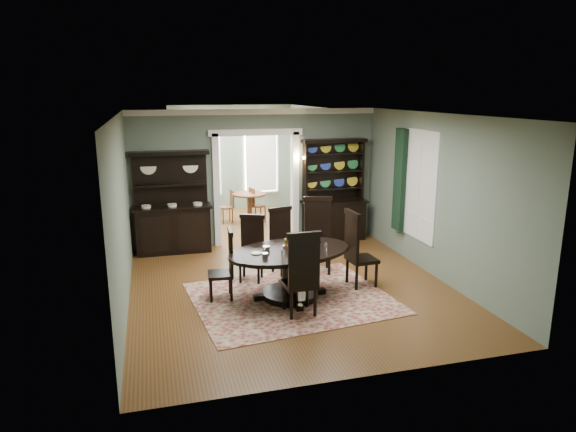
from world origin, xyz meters
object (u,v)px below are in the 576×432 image
object	(u,v)px
sideboard	(173,217)
dining_table	(290,264)
parlor_table	(249,204)
welsh_dresser	(334,204)

from	to	relation	value
sideboard	dining_table	bearing A→B (deg)	-60.72
sideboard	parlor_table	xyz separation A→B (m)	(2.03, 1.95, -0.23)
sideboard	welsh_dresser	world-z (taller)	welsh_dresser
sideboard	welsh_dresser	bearing A→B (deg)	0.20
dining_table	parlor_table	size ratio (longest dim) A/B	2.74
dining_table	sideboard	xyz separation A→B (m)	(-1.74, 3.13, 0.17)
dining_table	parlor_table	bearing A→B (deg)	73.13
welsh_dresser	sideboard	bearing A→B (deg)	179.00
dining_table	sideboard	distance (m)	3.59
welsh_dresser	parlor_table	distance (m)	2.55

